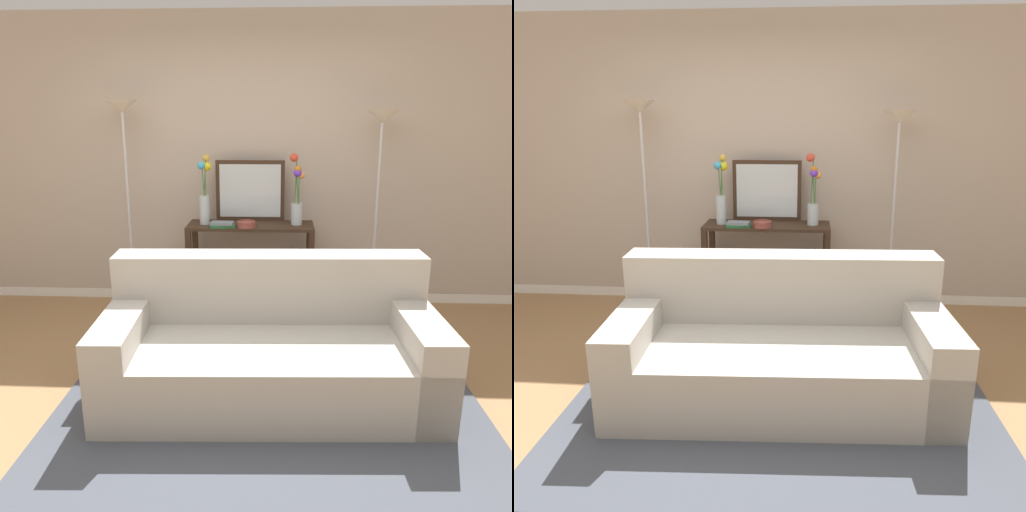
% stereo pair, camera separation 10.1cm
% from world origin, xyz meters
% --- Properties ---
extents(ground_plane, '(16.00, 16.00, 0.02)m').
position_xyz_m(ground_plane, '(0.00, 0.00, -0.01)').
color(ground_plane, '#9E754C').
extents(back_wall, '(12.00, 0.15, 2.66)m').
position_xyz_m(back_wall, '(0.00, 2.07, 1.33)').
color(back_wall, white).
rests_on(back_wall, ground).
extents(area_rug, '(2.67, 1.94, 0.01)m').
position_xyz_m(area_rug, '(0.34, 0.11, 0.01)').
color(area_rug, '#474C56').
rests_on(area_rug, ground).
extents(couch, '(2.13, 1.04, 0.88)m').
position_xyz_m(couch, '(0.33, 0.27, 0.31)').
color(couch, '#ADA89E').
rests_on(couch, ground).
extents(console_table, '(1.12, 0.40, 0.84)m').
position_xyz_m(console_table, '(0.13, 1.68, 0.57)').
color(console_table, '#382619').
rests_on(console_table, ground).
extents(floor_lamp_left, '(0.28, 0.28, 1.90)m').
position_xyz_m(floor_lamp_left, '(-0.97, 1.70, 1.49)').
color(floor_lamp_left, silver).
rests_on(floor_lamp_left, ground).
extents(floor_lamp_right, '(0.28, 0.28, 1.82)m').
position_xyz_m(floor_lamp_right, '(1.24, 1.70, 1.43)').
color(floor_lamp_right, silver).
rests_on(floor_lamp_right, ground).
extents(wall_mirror, '(0.63, 0.02, 0.55)m').
position_xyz_m(wall_mirror, '(0.11, 1.85, 1.11)').
color(wall_mirror, '#382619').
rests_on(wall_mirror, console_table).
extents(vase_tall_flowers, '(0.12, 0.12, 0.61)m').
position_xyz_m(vase_tall_flowers, '(-0.27, 1.66, 1.10)').
color(vase_tall_flowers, silver).
rests_on(vase_tall_flowers, console_table).
extents(vase_short_flowers, '(0.13, 0.12, 0.62)m').
position_xyz_m(vase_short_flowers, '(0.54, 1.68, 1.10)').
color(vase_short_flowers, silver).
rests_on(vase_short_flowers, console_table).
extents(fruit_bowl, '(0.16, 0.16, 0.05)m').
position_xyz_m(fruit_bowl, '(0.10, 1.55, 0.87)').
color(fruit_bowl, brown).
rests_on(fruit_bowl, console_table).
extents(book_stack, '(0.22, 0.14, 0.05)m').
position_xyz_m(book_stack, '(-0.11, 1.54, 0.86)').
color(book_stack, '#236033').
rests_on(book_stack, console_table).
extents(book_row_under_console, '(0.25, 0.18, 0.12)m').
position_xyz_m(book_row_under_console, '(-0.21, 1.68, 0.05)').
color(book_row_under_console, '#1E7075').
rests_on(book_row_under_console, ground).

